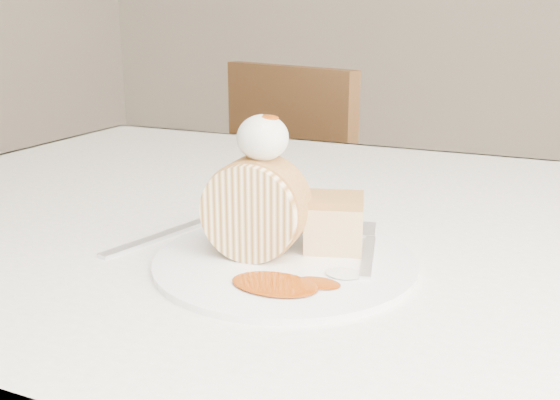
% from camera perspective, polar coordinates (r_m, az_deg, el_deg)
% --- Properties ---
extents(table, '(1.40, 0.90, 0.75)m').
position_cam_1_polar(table, '(0.79, 7.16, -7.98)').
color(table, white).
rests_on(table, ground).
extents(chair_far, '(0.54, 0.54, 0.87)m').
position_cam_1_polar(chair_far, '(1.68, 3.24, -0.54)').
color(chair_far, brown).
rests_on(chair_far, ground).
extents(plate, '(0.32, 0.32, 0.01)m').
position_cam_1_polar(plate, '(0.62, 0.48, -5.61)').
color(plate, white).
rests_on(plate, table).
extents(roulade_slice, '(0.10, 0.06, 0.10)m').
position_cam_1_polar(roulade_slice, '(0.61, -2.26, -0.78)').
color(roulade_slice, '#FFE5B1').
rests_on(roulade_slice, plate).
extents(cake_chunk, '(0.07, 0.07, 0.05)m').
position_cam_1_polar(cake_chunk, '(0.64, 4.96, -2.39)').
color(cake_chunk, '#A9793F').
rests_on(cake_chunk, plate).
extents(whipped_cream, '(0.05, 0.05, 0.04)m').
position_cam_1_polar(whipped_cream, '(0.60, -1.60, 5.71)').
color(whipped_cream, white).
rests_on(whipped_cream, roulade_slice).
extents(caramel_drizzle, '(0.03, 0.02, 0.01)m').
position_cam_1_polar(caramel_drizzle, '(0.59, -1.27, 8.07)').
color(caramel_drizzle, '#8B3205').
rests_on(caramel_drizzle, whipped_cream).
extents(caramel_pool, '(0.09, 0.07, 0.00)m').
position_cam_1_polar(caramel_pool, '(0.56, -0.50, -7.68)').
color(caramel_pool, '#8B3205').
rests_on(caramel_pool, plate).
extents(fork, '(0.06, 0.16, 0.00)m').
position_cam_1_polar(fork, '(0.62, 8.06, -5.11)').
color(fork, silver).
rests_on(fork, plate).
extents(spoon, '(0.07, 0.18, 0.00)m').
position_cam_1_polar(spoon, '(0.70, -11.17, -3.41)').
color(spoon, silver).
rests_on(spoon, table).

